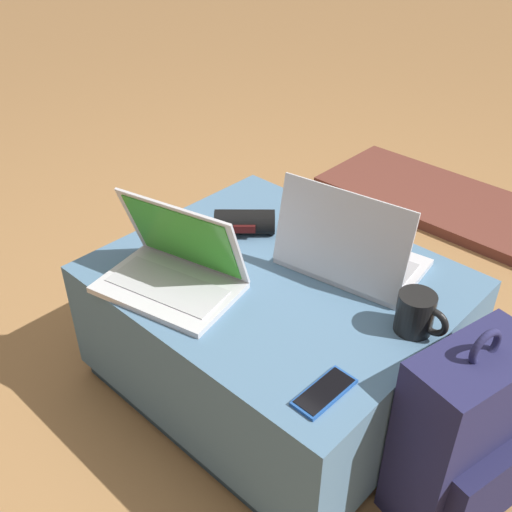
{
  "coord_description": "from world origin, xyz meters",
  "views": [
    {
      "loc": [
        0.84,
        -0.97,
        1.33
      ],
      "look_at": [
        -0.02,
        -0.06,
        0.48
      ],
      "focal_mm": 42.0,
      "sensor_mm": 36.0,
      "label": 1
    }
  ],
  "objects": [
    {
      "name": "ground_plane",
      "position": [
        0.0,
        0.0,
        0.0
      ],
      "size": [
        14.0,
        14.0,
        0.0
      ],
      "primitive_type": "plane",
      "color": "#9E7042"
    },
    {
      "name": "ottoman",
      "position": [
        0.0,
        0.0,
        0.2
      ],
      "size": [
        0.89,
        0.75,
        0.4
      ],
      "color": "#2A3D4E",
      "rests_on": "ground_plane"
    },
    {
      "name": "laptop_near",
      "position": [
        -0.16,
        -0.22,
        0.44
      ],
      "size": [
        0.39,
        0.3,
        0.23
      ],
      "rotation": [
        0.0,
        0.0,
        0.22
      ],
      "color": "silver",
      "rests_on": "ottoman"
    },
    {
      "name": "laptop_far",
      "position": [
        0.12,
        0.15,
        0.45
      ],
      "size": [
        0.39,
        0.29,
        0.25
      ],
      "rotation": [
        0.0,
        0.0,
        3.29
      ],
      "color": "silver",
      "rests_on": "ottoman"
    },
    {
      "name": "cell_phone",
      "position": [
        0.35,
        -0.25,
        0.4
      ],
      "size": [
        0.07,
        0.15,
        0.01
      ],
      "rotation": [
        0.0,
        0.0,
        6.26
      ],
      "color": "#1E4C9E",
      "rests_on": "ottoman"
    },
    {
      "name": "backpack",
      "position": [
        0.57,
        -0.01,
        0.23
      ],
      "size": [
        0.26,
        0.33,
        0.54
      ],
      "rotation": [
        0.0,
        0.0,
        1.34
      ],
      "color": "#23234C",
      "rests_on": "ground_plane"
    },
    {
      "name": "wrist_brace",
      "position": [
        -0.21,
        0.09,
        0.43
      ],
      "size": [
        0.18,
        0.17,
        0.07
      ],
      "rotation": [
        0.0,
        0.0,
        3.89
      ],
      "color": "black",
      "rests_on": "ottoman"
    },
    {
      "name": "coffee_mug",
      "position": [
        0.38,
        0.05,
        0.45
      ],
      "size": [
        0.13,
        0.09,
        0.1
      ],
      "color": "black",
      "rests_on": "ottoman"
    },
    {
      "name": "fireplace_hearth",
      "position": [
        0.0,
        1.31,
        0.02
      ],
      "size": [
        1.4,
        0.5,
        0.04
      ],
      "color": "brown",
      "rests_on": "ground_plane"
    }
  ]
}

